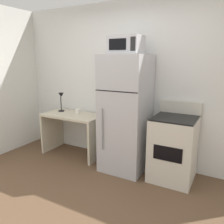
{
  "coord_description": "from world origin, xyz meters",
  "views": [
    {
      "loc": [
        1.49,
        -1.73,
        1.7
      ],
      "look_at": [
        -0.07,
        1.1,
        0.94
      ],
      "focal_mm": 36.22,
      "sensor_mm": 36.0,
      "label": 1
    }
  ],
  "objects_px": {
    "microwave": "(126,45)",
    "oven_range": "(173,148)",
    "desk_lamp": "(61,99)",
    "refrigerator": "(126,114)",
    "desk": "(73,127)",
    "coffee_mug": "(78,111)"
  },
  "relations": [
    {
      "from": "microwave",
      "to": "oven_range",
      "type": "bearing_deg",
      "value": 4.09
    },
    {
      "from": "desk",
      "to": "microwave",
      "type": "xyz_separation_m",
      "value": [
        1.06,
        -0.07,
        1.38
      ]
    },
    {
      "from": "desk_lamp",
      "to": "refrigerator",
      "type": "height_order",
      "value": "refrigerator"
    },
    {
      "from": "coffee_mug",
      "to": "desk",
      "type": "bearing_deg",
      "value": -147.32
    },
    {
      "from": "coffee_mug",
      "to": "refrigerator",
      "type": "relative_size",
      "value": 0.05
    },
    {
      "from": "desk_lamp",
      "to": "oven_range",
      "type": "bearing_deg",
      "value": -2.07
    },
    {
      "from": "coffee_mug",
      "to": "refrigerator",
      "type": "bearing_deg",
      "value": -5.57
    },
    {
      "from": "desk_lamp",
      "to": "microwave",
      "type": "relative_size",
      "value": 0.77
    },
    {
      "from": "microwave",
      "to": "oven_range",
      "type": "relative_size",
      "value": 0.42
    },
    {
      "from": "coffee_mug",
      "to": "microwave",
      "type": "xyz_separation_m",
      "value": [
        0.98,
        -0.12,
        1.1
      ]
    },
    {
      "from": "desk_lamp",
      "to": "coffee_mug",
      "type": "relative_size",
      "value": 3.72
    },
    {
      "from": "refrigerator",
      "to": "desk_lamp",
      "type": "bearing_deg",
      "value": 175.48
    },
    {
      "from": "desk",
      "to": "refrigerator",
      "type": "distance_m",
      "value": 1.12
    },
    {
      "from": "coffee_mug",
      "to": "refrigerator",
      "type": "height_order",
      "value": "refrigerator"
    },
    {
      "from": "refrigerator",
      "to": "oven_range",
      "type": "relative_size",
      "value": 1.61
    },
    {
      "from": "desk",
      "to": "coffee_mug",
      "type": "xyz_separation_m",
      "value": [
        0.08,
        0.05,
        0.28
      ]
    },
    {
      "from": "oven_range",
      "to": "microwave",
      "type": "bearing_deg",
      "value": -175.91
    },
    {
      "from": "coffee_mug",
      "to": "desk_lamp",
      "type": "bearing_deg",
      "value": 178.16
    },
    {
      "from": "desk",
      "to": "oven_range",
      "type": "bearing_deg",
      "value": -0.46
    },
    {
      "from": "coffee_mug",
      "to": "refrigerator",
      "type": "distance_m",
      "value": 0.99
    },
    {
      "from": "desk_lamp",
      "to": "oven_range",
      "type": "relative_size",
      "value": 0.32
    },
    {
      "from": "desk",
      "to": "desk_lamp",
      "type": "height_order",
      "value": "desk_lamp"
    }
  ]
}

